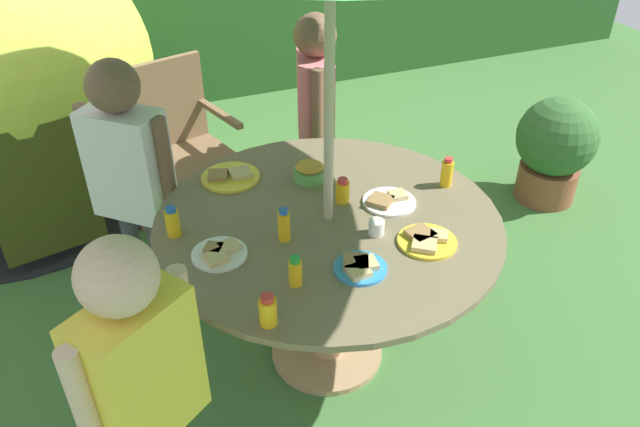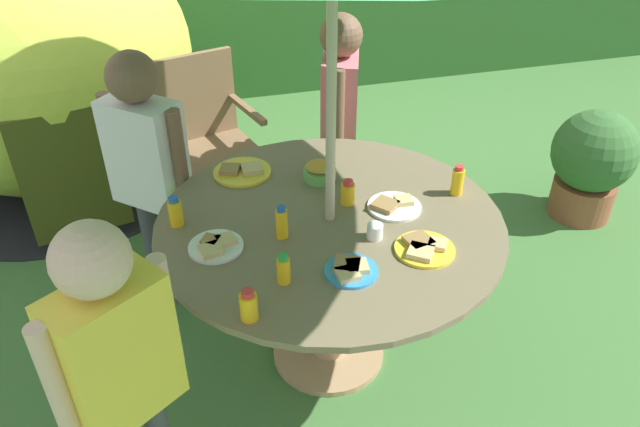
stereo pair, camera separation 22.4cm
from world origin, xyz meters
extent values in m
cube|color=#3D6B33|center=(0.00, 0.00, -0.01)|extent=(10.00, 10.00, 0.02)
cylinder|color=tan|center=(0.00, 0.00, 0.01)|extent=(0.50, 0.50, 0.03)
cylinder|color=tan|center=(0.00, 0.00, 0.36)|extent=(0.15, 0.15, 0.72)
cylinder|color=#75664C|center=(0.00, 0.00, 0.73)|extent=(1.34, 1.34, 0.03)
cylinder|color=#B7AD8C|center=(0.00, 0.00, 1.10)|extent=(0.04, 0.04, 2.20)
cylinder|color=brown|center=(-0.50, 0.90, 0.22)|extent=(0.04, 0.04, 0.45)
cylinder|color=brown|center=(-0.07, 1.03, 0.22)|extent=(0.04, 0.04, 0.45)
cylinder|color=brown|center=(-0.61, 1.29, 0.22)|extent=(0.04, 0.04, 0.45)
cylinder|color=brown|center=(-0.18, 1.41, 0.22)|extent=(0.04, 0.04, 0.45)
cube|color=brown|center=(-0.34, 1.16, 0.47)|extent=(0.59, 0.56, 0.04)
cube|color=brown|center=(-0.39, 1.35, 0.73)|extent=(0.48, 0.17, 0.48)
cube|color=brown|center=(-0.55, 1.10, 0.68)|extent=(0.16, 0.43, 0.03)
cube|color=brown|center=(-0.12, 1.22, 0.68)|extent=(0.16, 0.43, 0.03)
cylinder|color=black|center=(-1.25, 2.01, 0.01)|extent=(2.24, 2.24, 0.01)
cube|color=#3E4516|center=(-1.07, 1.15, 0.44)|extent=(0.51, 0.14, 0.73)
cylinder|color=brown|center=(1.78, 0.68, 0.11)|extent=(0.36, 0.36, 0.22)
sphere|color=#33602D|center=(1.78, 0.68, 0.42)|extent=(0.48, 0.48, 0.48)
cylinder|color=#3F3F47|center=(0.34, 0.99, 0.28)|extent=(0.08, 0.08, 0.56)
cylinder|color=#3F3F47|center=(0.30, 0.86, 0.28)|extent=(0.08, 0.08, 0.56)
cube|color=#EA727F|center=(0.32, 0.92, 0.80)|extent=(0.28, 0.37, 0.47)
cylinder|color=brown|center=(0.38, 1.09, 0.82)|extent=(0.06, 0.06, 0.43)
cylinder|color=brown|center=(0.26, 0.75, 0.82)|extent=(0.06, 0.06, 0.43)
sphere|color=brown|center=(0.32, 0.92, 1.14)|extent=(0.21, 0.21, 0.21)
cylinder|color=#3F3F47|center=(-0.71, 0.65, 0.28)|extent=(0.08, 0.08, 0.57)
cylinder|color=#3F3F47|center=(-0.61, 0.56, 0.28)|extent=(0.08, 0.08, 0.57)
cube|color=white|center=(-0.66, 0.61, 0.81)|extent=(0.36, 0.36, 0.48)
cylinder|color=brown|center=(-0.79, 0.73, 0.83)|extent=(0.06, 0.06, 0.43)
cylinder|color=brown|center=(-0.52, 0.48, 0.83)|extent=(0.06, 0.06, 0.43)
sphere|color=brown|center=(-0.66, 0.61, 1.16)|extent=(0.21, 0.21, 0.21)
cube|color=yellow|center=(-0.78, -0.53, 0.78)|extent=(0.36, 0.32, 0.46)
cylinder|color=#D8B293|center=(-0.93, -0.63, 0.80)|extent=(0.06, 0.06, 0.42)
cylinder|color=#D8B293|center=(-0.64, -0.43, 0.80)|extent=(0.06, 0.06, 0.42)
sphere|color=#D8B293|center=(-0.78, -0.53, 1.11)|extent=(0.21, 0.21, 0.21)
cylinder|color=#66B259|center=(0.04, 0.30, 0.77)|extent=(0.14, 0.14, 0.05)
ellipsoid|color=gold|center=(0.04, 0.30, 0.81)|extent=(0.12, 0.12, 0.03)
cylinder|color=yellow|center=(0.27, -0.29, 0.75)|extent=(0.22, 0.22, 0.01)
cube|color=tan|center=(0.31, -0.29, 0.77)|extent=(0.09, 0.09, 0.02)
cube|color=#9E7547|center=(0.26, -0.25, 0.77)|extent=(0.11, 0.11, 0.02)
cube|color=tan|center=(0.24, -0.31, 0.77)|extent=(0.12, 0.12, 0.02)
cylinder|color=white|center=(0.26, 0.00, 0.75)|extent=(0.21, 0.21, 0.01)
cube|color=tan|center=(0.31, 0.01, 0.77)|extent=(0.07, 0.07, 0.02)
cube|color=#9E7547|center=(0.23, 0.00, 0.77)|extent=(0.12, 0.12, 0.02)
cylinder|color=white|center=(-0.45, -0.07, 0.75)|extent=(0.20, 0.20, 0.01)
cube|color=tan|center=(-0.41, -0.06, 0.77)|extent=(0.08, 0.08, 0.02)
cube|color=#9E7547|center=(-0.46, -0.05, 0.77)|extent=(0.08, 0.08, 0.02)
cube|color=tan|center=(-0.47, -0.11, 0.77)|extent=(0.09, 0.09, 0.02)
cylinder|color=#338CD8|center=(-0.02, -0.33, 0.75)|extent=(0.18, 0.18, 0.01)
cube|color=tan|center=(0.00, -0.33, 0.77)|extent=(0.08, 0.08, 0.02)
cube|color=#9E7547|center=(-0.03, -0.31, 0.77)|extent=(0.11, 0.11, 0.02)
cube|color=tan|center=(-0.04, -0.36, 0.77)|extent=(0.08, 0.08, 0.02)
cylinder|color=yellow|center=(-0.27, 0.43, 0.75)|extent=(0.25, 0.25, 0.01)
cube|color=tan|center=(-0.23, 0.42, 0.77)|extent=(0.09, 0.09, 0.02)
cube|color=#9E7547|center=(-0.32, 0.44, 0.77)|extent=(0.10, 0.10, 0.02)
cylinder|color=yellow|center=(-0.20, -0.07, 0.80)|extent=(0.04, 0.04, 0.11)
cylinder|color=blue|center=(-0.20, -0.07, 0.87)|extent=(0.03, 0.03, 0.02)
cylinder|color=yellow|center=(-0.39, -0.45, 0.79)|extent=(0.06, 0.06, 0.09)
cylinder|color=red|center=(-0.39, -0.45, 0.85)|extent=(0.04, 0.04, 0.02)
cylinder|color=yellow|center=(0.55, 0.03, 0.80)|extent=(0.05, 0.05, 0.11)
cylinder|color=red|center=(0.55, 0.03, 0.87)|extent=(0.03, 0.03, 0.02)
cylinder|color=yellow|center=(-0.57, 0.11, 0.80)|extent=(0.05, 0.05, 0.10)
cylinder|color=blue|center=(-0.57, 0.11, 0.86)|extent=(0.04, 0.04, 0.02)
cylinder|color=yellow|center=(0.10, 0.08, 0.79)|extent=(0.06, 0.06, 0.09)
cylinder|color=red|center=(0.10, 0.08, 0.84)|extent=(0.04, 0.04, 0.02)
cylinder|color=yellow|center=(-0.25, -0.31, 0.79)|extent=(0.05, 0.05, 0.09)
cylinder|color=green|center=(-0.25, -0.31, 0.85)|extent=(0.03, 0.03, 0.02)
cylinder|color=white|center=(0.12, -0.16, 0.77)|extent=(0.06, 0.06, 0.06)
camera|label=1|loc=(-0.76, -1.75, 2.06)|focal=33.91mm
camera|label=2|loc=(-0.55, -1.83, 2.06)|focal=33.91mm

